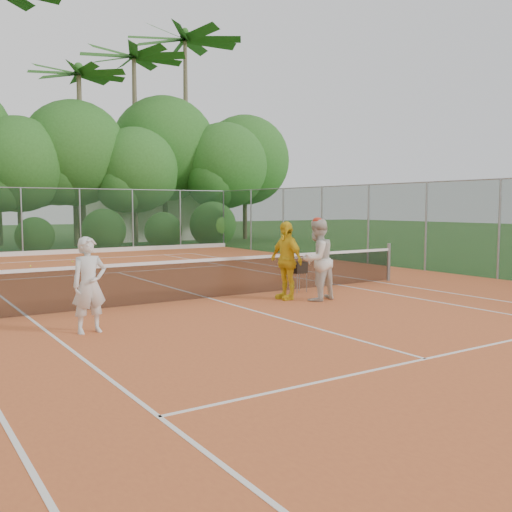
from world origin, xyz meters
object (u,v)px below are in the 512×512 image
(ball_hopper, at_px, (298,268))
(player_yellow, at_px, (286,260))
(player_center_grp, at_px, (317,260))
(player_white, at_px, (89,285))

(ball_hopper, bearing_deg, player_yellow, -164.41)
(player_center_grp, height_order, player_yellow, player_center_grp)
(player_center_grp, distance_m, player_yellow, 0.73)
(ball_hopper, bearing_deg, player_center_grp, -131.25)
(player_white, xyz_separation_m, player_yellow, (4.96, 1.05, 0.08))
(player_center_grp, relative_size, ball_hopper, 2.49)
(player_white, xyz_separation_m, ball_hopper, (5.88, 1.77, -0.22))
(player_yellow, relative_size, ball_hopper, 2.37)
(player_center_grp, bearing_deg, player_white, -174.73)
(player_yellow, height_order, ball_hopper, player_yellow)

